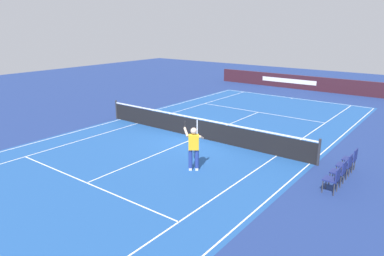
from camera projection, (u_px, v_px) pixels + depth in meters
The scene contains 11 objects.
ground_plane at pixel (197, 137), 16.95m from camera, with size 60.00×60.00×0.00m, color navy.
court_slab at pixel (197, 137), 16.95m from camera, with size 24.20×11.40×0.00m, color #1E4C93.
court_line_markings at pixel (197, 137), 16.94m from camera, with size 23.85×11.05×0.01m.
tennis_net at pixel (197, 128), 16.81m from camera, with size 0.10×11.70×1.08m.
stadium_barrier at pixel (312, 84), 28.90m from camera, with size 0.26×17.00×1.15m.
tennis_player_near at pixel (193, 146), 12.92m from camera, with size 0.76×1.07×1.70m.
tennis_ball at pixel (165, 128), 18.34m from camera, with size 0.07×0.07×0.07m, color #CCE01E.
spectator_chair_0 at pixel (352, 158), 12.90m from camera, with size 0.44×0.44×0.88m.
spectator_chair_1 at pixel (346, 164), 12.34m from camera, with size 0.44×0.44×0.88m.
spectator_chair_2 at pixel (340, 171), 11.77m from camera, with size 0.44×0.44×0.88m.
spectator_chair_3 at pixel (334, 178), 11.20m from camera, with size 0.44×0.44×0.88m.
Camera 1 is at (12.97, 9.58, 5.23)m, focal length 32.80 mm.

